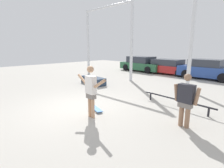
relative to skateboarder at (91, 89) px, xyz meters
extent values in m
plane|color=#B2ADA3|center=(-1.15, 0.16, -0.96)|extent=(36.00, 36.00, 0.00)
cylinder|color=tan|center=(-0.08, 0.00, -0.56)|extent=(0.12, 0.12, 0.80)
cylinder|color=tan|center=(0.08, 0.00, -0.56)|extent=(0.12, 0.12, 0.80)
cube|color=slate|center=(0.00, 0.00, -0.22)|extent=(0.34, 0.20, 0.18)
cube|color=silver|center=(0.00, 0.00, 0.13)|extent=(0.40, 0.21, 0.58)
sphere|color=tan|center=(0.00, 0.00, 0.64)|extent=(0.22, 0.22, 0.22)
cylinder|color=tan|center=(-0.47, 0.03, 0.25)|extent=(0.51, 0.12, 0.34)
cylinder|color=tan|center=(0.47, -0.03, 0.25)|extent=(0.51, 0.12, 0.34)
cube|color=#2D66B2|center=(-0.38, 0.51, -0.89)|extent=(0.83, 0.44, 0.01)
cylinder|color=silver|center=(-0.09, 0.53, -0.93)|extent=(0.06, 0.05, 0.05)
cylinder|color=silver|center=(-0.15, 0.33, -0.93)|extent=(0.06, 0.05, 0.05)
cylinder|color=silver|center=(-0.61, 0.70, -0.93)|extent=(0.06, 0.05, 0.05)
cylinder|color=silver|center=(-0.67, 0.49, -0.93)|extent=(0.06, 0.05, 0.05)
cube|color=#28384C|center=(-4.10, 3.45, -0.73)|extent=(2.00, 0.85, 0.45)
cylinder|color=black|center=(1.56, 2.90, -0.65)|extent=(2.96, 0.41, 0.06)
cylinder|color=black|center=(0.35, 3.04, -0.80)|extent=(0.07, 0.07, 0.31)
cylinder|color=black|center=(2.77, 2.76, -0.80)|extent=(0.07, 0.07, 0.31)
cylinder|color=silver|center=(-7.77, 5.98, 1.66)|extent=(0.20, 0.20, 5.24)
cylinder|color=silver|center=(-3.09, 5.98, 1.66)|extent=(0.20, 0.20, 5.24)
cylinder|color=silver|center=(-5.43, 5.98, 4.20)|extent=(4.68, 0.16, 0.16)
cylinder|color=silver|center=(0.79, 5.98, 1.66)|extent=(0.20, 0.20, 5.24)
cube|color=#28603D|center=(-5.45, 10.71, -0.47)|extent=(4.49, 2.11, 0.65)
cube|color=#2D333D|center=(-5.62, 10.73, 0.15)|extent=(2.52, 1.82, 0.59)
cylinder|color=black|center=(-4.03, 11.49, -0.65)|extent=(0.63, 0.27, 0.61)
cylinder|color=black|center=(-4.16, 9.74, -0.65)|extent=(0.63, 0.27, 0.61)
cylinder|color=black|center=(-6.74, 11.69, -0.65)|extent=(0.63, 0.27, 0.61)
cylinder|color=black|center=(-6.87, 9.94, -0.65)|extent=(0.63, 0.27, 0.61)
cube|color=red|center=(-2.68, 10.75, -0.50)|extent=(4.45, 1.93, 0.59)
cube|color=#2D333D|center=(-2.86, 10.76, 0.05)|extent=(2.48, 1.70, 0.52)
cylinder|color=black|center=(-1.29, 11.53, -0.65)|extent=(0.62, 0.25, 0.61)
cylinder|color=black|center=(-1.37, 9.85, -0.65)|extent=(0.62, 0.25, 0.61)
cylinder|color=black|center=(-4.00, 11.66, -0.65)|extent=(0.62, 0.25, 0.61)
cylinder|color=black|center=(-4.08, 9.97, -0.65)|extent=(0.62, 0.25, 0.61)
cube|color=#284793|center=(0.45, 10.48, -0.42)|extent=(3.97, 1.77, 0.73)
cube|color=#2D333D|center=(0.29, 10.48, 0.21)|extent=(2.20, 1.59, 0.53)
cylinder|color=black|center=(1.64, 9.63, -0.65)|extent=(0.64, 0.23, 0.63)
cylinder|color=black|center=(-0.75, 11.33, -0.65)|extent=(0.64, 0.23, 0.63)
cylinder|color=black|center=(-0.79, 9.69, -0.65)|extent=(0.64, 0.23, 0.63)
cylinder|color=#8C664C|center=(2.58, 1.42, -0.59)|extent=(0.13, 0.13, 0.74)
cylinder|color=#8C664C|center=(2.40, 1.44, -0.59)|extent=(0.13, 0.13, 0.74)
cube|color=slate|center=(2.49, 1.43, -0.28)|extent=(0.39, 0.24, 0.16)
cube|color=#26262D|center=(2.49, 1.43, 0.04)|extent=(0.45, 0.25, 0.53)
sphere|color=#8C664C|center=(2.49, 1.43, 0.51)|extent=(0.20, 0.20, 0.20)
cylinder|color=#8C664C|center=(2.79, 1.40, 0.02)|extent=(0.18, 0.11, 0.50)
cylinder|color=#8C664C|center=(2.19, 1.46, 0.02)|extent=(0.18, 0.11, 0.50)
camera|label=1|loc=(4.33, -3.43, 1.32)|focal=28.00mm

